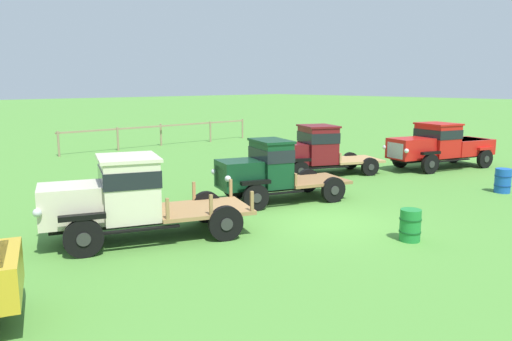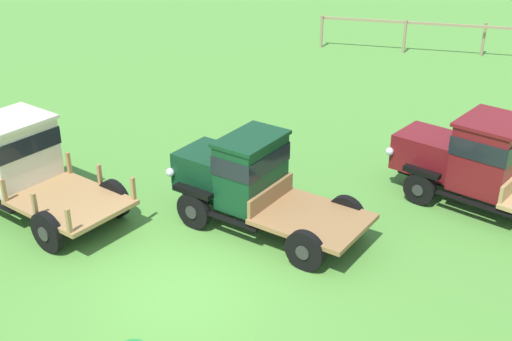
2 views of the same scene
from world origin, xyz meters
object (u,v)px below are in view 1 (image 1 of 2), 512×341
(vintage_truck_far_side, at_px, (314,149))
(vintage_truck_back_of_row, at_px, (440,145))
(oil_drum_near_fence, at_px, (503,181))
(vintage_truck_midrow_center, at_px, (268,170))
(oil_drum_beside_row, at_px, (410,225))
(vintage_truck_second_in_line, at_px, (123,196))

(vintage_truck_far_side, height_order, vintage_truck_back_of_row, vintage_truck_far_side)
(vintage_truck_far_side, distance_m, oil_drum_near_fence, 7.45)
(vintage_truck_far_side, bearing_deg, vintage_truck_midrow_center, -155.69)
(oil_drum_near_fence, bearing_deg, oil_drum_beside_row, -175.11)
(vintage_truck_second_in_line, xyz_separation_m, vintage_truck_far_side, (10.55, 2.75, -0.04))
(vintage_truck_midrow_center, relative_size, vintage_truck_far_side, 0.91)
(vintage_truck_second_in_line, height_order, vintage_truck_far_side, vintage_truck_second_in_line)
(vintage_truck_far_side, relative_size, oil_drum_near_fence, 6.00)
(vintage_truck_back_of_row, height_order, oil_drum_near_fence, vintage_truck_back_of_row)
(vintage_truck_midrow_center, xyz_separation_m, oil_drum_beside_row, (-0.27, -5.44, -0.68))
(vintage_truck_midrow_center, xyz_separation_m, vintage_truck_far_side, (4.99, 2.26, 0.04))
(vintage_truck_far_side, relative_size, oil_drum_beside_row, 6.50)
(vintage_truck_midrow_center, bearing_deg, vintage_truck_second_in_line, -174.88)
(vintage_truck_midrow_center, bearing_deg, oil_drum_near_fence, -33.14)
(vintage_truck_second_in_line, bearing_deg, vintage_truck_far_side, 14.63)
(vintage_truck_back_of_row, distance_m, oil_drum_near_fence, 5.36)
(vintage_truck_second_in_line, height_order, oil_drum_near_fence, vintage_truck_second_in_line)
(vintage_truck_far_side, bearing_deg, oil_drum_beside_row, -124.35)
(vintage_truck_second_in_line, relative_size, oil_drum_near_fence, 6.24)
(vintage_truck_far_side, height_order, oil_drum_near_fence, vintage_truck_far_side)
(vintage_truck_back_of_row, bearing_deg, vintage_truck_second_in_line, 179.52)
(vintage_truck_second_in_line, distance_m, vintage_truck_midrow_center, 5.58)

